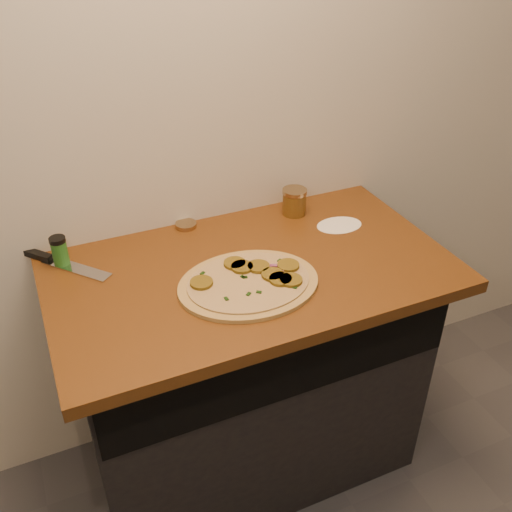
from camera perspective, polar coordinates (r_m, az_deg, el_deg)
name	(u,v)px	position (r m, az deg, el deg)	size (l,w,h in m)	color
cabinet	(248,373)	(2.03, -0.82, -11.58)	(1.10, 0.60, 0.86)	black
countertop	(251,271)	(1.72, -0.55, -1.55)	(1.20, 0.70, 0.04)	brown
pizza	(250,282)	(1.63, -0.60, -2.60)	(0.42, 0.42, 0.03)	tan
chefs_knife	(54,261)	(1.83, -19.56, -0.45)	(0.25, 0.28, 0.02)	#B7BAC1
mason_jar_lid	(186,225)	(1.92, -7.02, 3.10)	(0.07, 0.07, 0.02)	#9B7F5A
salsa_jar	(294,202)	(1.97, 3.85, 5.45)	(0.08, 0.08, 0.09)	#9F1A0F
spice_shaker	(60,251)	(1.79, -19.04, 0.44)	(0.05, 0.05, 0.10)	#246720
flour_spill	(339,225)	(1.93, 8.32, 3.07)	(0.16, 0.16, 0.00)	white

